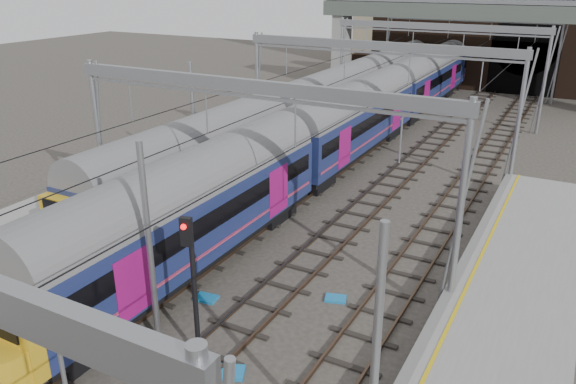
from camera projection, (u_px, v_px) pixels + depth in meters
The scene contains 11 objects.
ground at pixel (116, 376), 17.22m from camera, with size 160.00×160.00×0.00m, color #38332D.
tracks at pixel (323, 208), 29.50m from camera, with size 14.40×80.00×0.22m.
overhead_line at pixel (373, 65), 32.41m from camera, with size 16.80×80.00×8.00m.
retaining_wall at pixel (489, 48), 57.53m from camera, with size 28.00×2.75×9.00m.
overbridge at pixel (466, 22), 52.22m from camera, with size 28.00×3.00×9.25m.
train_main at pixel (394, 96), 43.49m from camera, with size 2.98×68.81×5.06m.
train_second at pixel (365, 84), 48.60m from camera, with size 2.81×64.97×4.83m.
signal_near_centre at pixel (192, 272), 16.90m from camera, with size 0.39×0.47×4.99m.
equip_cover_a at pixel (229, 372), 17.30m from camera, with size 0.96×0.68×0.11m, color #1873B5.
equip_cover_b at pixel (206, 298), 21.26m from camera, with size 0.84×0.59×0.10m, color #1873B5.
equip_cover_c at pixel (336, 299), 21.23m from camera, with size 0.79×0.56×0.09m, color #1873B5.
Camera 1 is at (11.31, -9.76, 11.56)m, focal length 35.00 mm.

